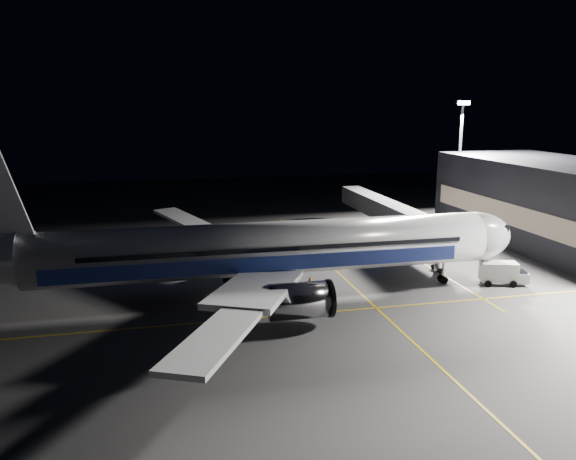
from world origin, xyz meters
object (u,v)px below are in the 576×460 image
Objects in this scene: baggage_tug at (251,262)px; safety_cone_b at (260,261)px; safety_cone_a at (261,260)px; safety_cone_c at (310,279)px; jet_bridge at (393,214)px; floodlight_mast_north at (460,150)px; service_truck at (503,273)px; airliner at (257,250)px.

safety_cone_b is (1.38, 1.33, -0.37)m from baggage_tug.
safety_cone_a is 1.09× the size of safety_cone_c.
jet_bridge is 1.66× the size of floodlight_mast_north.
safety_cone_a is 9.88m from safety_cone_c.
safety_cone_a is at bearing -153.64° from floodlight_mast_north.
safety_cone_c is (4.12, -8.98, -0.03)m from safety_cone_a.
service_truck is at bearing -31.03° from safety_cone_a.
floodlight_mast_north is at bearing 26.36° from safety_cone_a.
airliner is 28.19m from service_truck.
service_truck is 29.93m from baggage_tug.
safety_cone_b is at bearing 49.66° from baggage_tug.
baggage_tug is (-39.95, -20.68, -11.68)m from floodlight_mast_north.
safety_cone_c is (-34.23, -27.99, -12.06)m from floodlight_mast_north.
floodlight_mast_north reaches higher than safety_cone_c.
safety_cone_b is at bearing -153.35° from floodlight_mast_north.
service_truck is 29.35m from safety_cone_b.
safety_cone_c is (-21.01, 6.13, -1.09)m from service_truck.
safety_cone_a is (1.60, 1.68, -0.35)m from baggage_tug.
floodlight_mast_north is 33.23× the size of safety_cone_c.
safety_cone_b is (-38.56, -19.35, -12.05)m from floodlight_mast_north.
floodlight_mast_north is at bearing 84.92° from service_truck.
airliner is at bearing -149.72° from safety_cone_c.
service_truck reaches higher than safety_cone_a.
floodlight_mast_north is at bearing 37.91° from airliner.
baggage_tug is (1.13, 11.30, -4.47)m from airliner.
jet_bridge is 21.39m from safety_cone_a.
safety_cone_b is (2.51, 12.63, -4.84)m from airliner.
safety_cone_c is (-16.23, -14.06, -4.27)m from jet_bridge.
floodlight_mast_north reaches higher than jet_bridge.
airliner is at bearing -101.87° from safety_cone_a.
jet_bridge reaches higher than safety_cone_a.
baggage_tug is at bearing -133.62° from safety_cone_a.
service_truck is at bearing -20.86° from baggage_tug.
floodlight_mast_north reaches higher than airliner.
safety_cone_b is at bearing -121.73° from safety_cone_a.
airliner is 90.79× the size of safety_cone_a.
airliner is 52.56m from floodlight_mast_north.
safety_cone_b reaches higher than safety_cone_c.
floodlight_mast_north reaches higher than baggage_tug.
airliner is 98.69× the size of safety_cone_c.
safety_cone_c is (5.72, -7.30, -0.38)m from baggage_tug.
safety_cone_b is (-20.56, -5.42, -4.26)m from jet_bridge.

